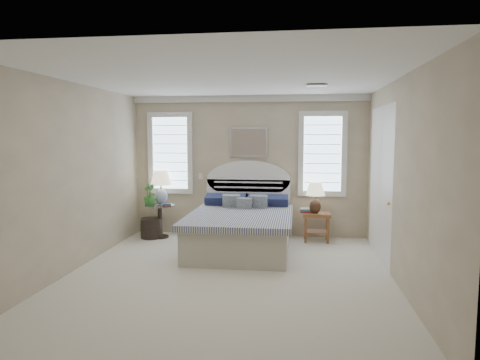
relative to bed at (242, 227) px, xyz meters
name	(u,v)px	position (x,y,z in m)	size (l,w,h in m)	color
floor	(228,276)	(0.00, -1.46, -0.39)	(4.50, 5.00, 0.01)	beige
ceiling	(228,78)	(0.00, -1.46, 2.31)	(4.50, 5.00, 0.01)	white
wall_back	(249,166)	(0.00, 1.04, 0.96)	(4.50, 0.02, 2.70)	tan
wall_left	(73,177)	(-2.25, -1.46, 0.96)	(0.02, 5.00, 2.70)	tan
wall_right	(400,182)	(2.25, -1.46, 0.96)	(0.02, 5.00, 2.70)	tan
crown_molding	(249,99)	(0.00, 1.00, 2.25)	(4.50, 0.08, 0.12)	silver
hvac_vent	(317,85)	(1.20, -0.66, 2.29)	(0.30, 0.20, 0.02)	#B2B2B2
switch_plate	(201,176)	(-0.95, 1.03, 0.76)	(0.08, 0.01, 0.12)	silver
window_left	(171,153)	(-1.55, 1.02, 1.21)	(0.90, 0.06, 1.60)	silver
window_right	(322,154)	(1.40, 1.02, 1.21)	(0.90, 0.06, 1.60)	silver
painting	(248,142)	(0.00, 1.00, 1.43)	(0.74, 0.04, 0.58)	silver
closet_door	(380,183)	(2.23, -0.26, 0.81)	(0.02, 1.80, 2.40)	white
bed	(242,227)	(0.00, 0.00, 0.00)	(1.72, 2.28, 1.47)	beige
side_table_left	(160,218)	(-1.65, 0.59, 0.00)	(0.56, 0.56, 0.63)	black
nightstand_right	(317,221)	(1.30, 0.69, 0.00)	(0.50, 0.40, 0.53)	#975B31
floor_pot	(152,228)	(-1.81, 0.55, -0.20)	(0.41, 0.41, 0.38)	black
lamp_left	(161,184)	(-1.66, 0.72, 0.64)	(0.50, 0.50, 0.65)	white
lamp_right	(315,194)	(1.27, 0.67, 0.49)	(0.35, 0.35, 0.57)	black
potted_plant	(150,195)	(-1.82, 0.51, 0.45)	(0.23, 0.23, 0.41)	#336628
books_left	(167,205)	(-1.48, 0.51, 0.27)	(0.18, 0.15, 0.04)	maroon
books_right	(306,210)	(1.10, 0.70, 0.18)	(0.21, 0.16, 0.08)	maroon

